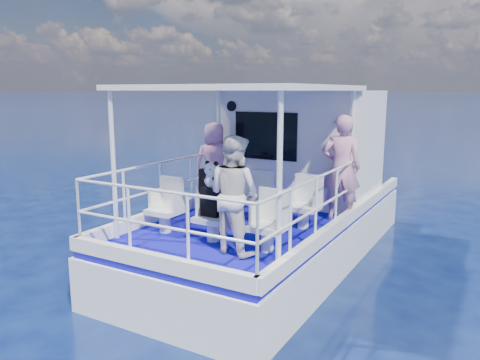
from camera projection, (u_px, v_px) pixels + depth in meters
name	position (u px, v px, depth m)	size (l,w,h in m)	color
ground	(249.00, 273.00, 8.06)	(2000.00, 2000.00, 0.00)	#08133F
hull	(274.00, 256.00, 8.91)	(3.00, 7.00, 1.60)	white
deck	(274.00, 213.00, 8.75)	(2.90, 6.90, 0.10)	#0E0989
cabin	(303.00, 145.00, 9.64)	(2.85, 2.00, 2.20)	white
canopy	(243.00, 88.00, 7.30)	(3.00, 3.20, 0.08)	white
canopy_posts	(241.00, 160.00, 7.47)	(2.77, 2.97, 2.20)	white
railings	(231.00, 201.00, 7.31)	(2.84, 3.59, 1.00)	white
seat_port_fwd	(211.00, 203.00, 8.47)	(0.48, 0.46, 0.38)	silver
seat_center_fwd	(254.00, 210.00, 8.02)	(0.48, 0.46, 0.38)	silver
seat_stbd_fwd	(303.00, 216.00, 7.58)	(0.48, 0.46, 0.38)	silver
seat_port_aft	(165.00, 220.00, 7.36)	(0.48, 0.46, 0.38)	silver
seat_center_aft	(213.00, 229.00, 6.92)	(0.48, 0.46, 0.38)	silver
seat_stbd_aft	(267.00, 238.00, 6.48)	(0.48, 0.46, 0.38)	silver
passenger_port_fwd	(214.00, 163.00, 9.09)	(0.60, 0.43, 1.61)	pink
passenger_stbd_fwd	(341.00, 168.00, 7.95)	(0.66, 0.43, 1.81)	#CC84A2
passenger_stbd_aft	(234.00, 195.00, 6.34)	(0.79, 0.61, 1.62)	white
backpack_port	(210.00, 181.00, 8.37)	(0.34, 0.19, 0.45)	black
backpack_center	(211.00, 202.00, 6.86)	(0.28, 0.16, 0.43)	black
compact_camera	(209.00, 167.00, 8.31)	(0.09, 0.06, 0.06)	black
panda	(212.00, 174.00, 6.80)	(0.25, 0.21, 0.39)	white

